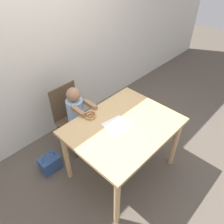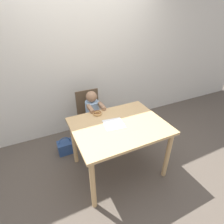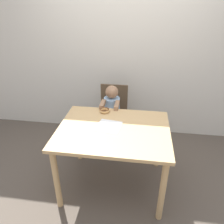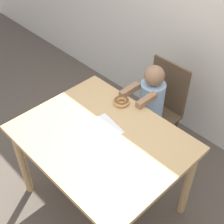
% 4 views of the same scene
% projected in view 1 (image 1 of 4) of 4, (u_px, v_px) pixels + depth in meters
% --- Properties ---
extents(ground_plane, '(12.00, 12.00, 0.00)m').
position_uv_depth(ground_plane, '(122.00, 169.00, 2.78)').
color(ground_plane, brown).
extents(wall_back, '(8.00, 0.05, 2.50)m').
position_uv_depth(wall_back, '(48.00, 47.00, 2.66)').
color(wall_back, silver).
rests_on(wall_back, ground_plane).
extents(dining_table, '(1.15, 0.90, 0.77)m').
position_uv_depth(dining_table, '(123.00, 132.00, 2.36)').
color(dining_table, tan).
rests_on(dining_table, ground_plane).
extents(chair, '(0.38, 0.38, 0.90)m').
position_uv_depth(chair, '(72.00, 118.00, 2.86)').
color(chair, brown).
rests_on(chair, ground_plane).
extents(child_figure, '(0.23, 0.39, 0.97)m').
position_uv_depth(child_figure, '(77.00, 120.00, 2.76)').
color(child_figure, '#99BCE0').
rests_on(child_figure, ground_plane).
extents(donut, '(0.13, 0.13, 0.04)m').
position_uv_depth(donut, '(90.00, 115.00, 2.38)').
color(donut, tan).
rests_on(donut, dining_table).
extents(napkin, '(0.28, 0.28, 0.00)m').
position_uv_depth(napkin, '(117.00, 125.00, 2.29)').
color(napkin, white).
rests_on(napkin, dining_table).
extents(handbag, '(0.24, 0.18, 0.30)m').
position_uv_depth(handbag, '(50.00, 163.00, 2.73)').
color(handbag, '#2D4C84').
rests_on(handbag, ground_plane).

